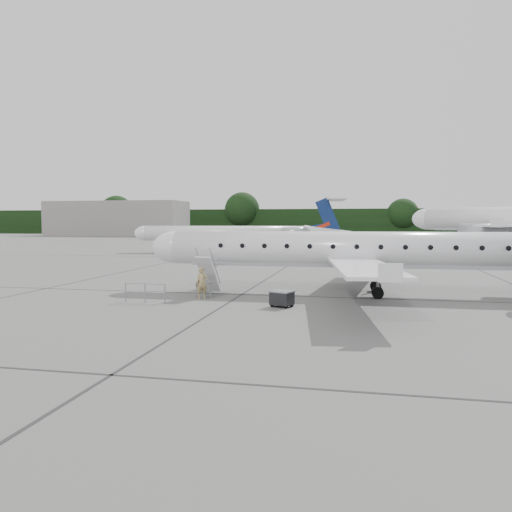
# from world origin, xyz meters

# --- Properties ---
(ground) EXTENTS (320.00, 320.00, 0.00)m
(ground) POSITION_xyz_m (0.00, 0.00, 0.00)
(ground) COLOR slate
(ground) RESTS_ON ground
(treeline) EXTENTS (260.00, 4.00, 8.00)m
(treeline) POSITION_xyz_m (0.00, 130.00, 4.00)
(treeline) COLOR black
(treeline) RESTS_ON ground
(terminal_building) EXTENTS (40.00, 14.00, 10.00)m
(terminal_building) POSITION_xyz_m (-70.00, 110.00, 5.00)
(terminal_building) COLOR slate
(terminal_building) RESTS_ON ground
(main_regional_jet) EXTENTS (28.48, 20.66, 7.24)m
(main_regional_jet) POSITION_xyz_m (-0.11, 4.23, 3.62)
(main_regional_jet) COLOR silver
(main_regional_jet) RESTS_ON ground
(airstair) EXTENTS (0.88, 2.13, 2.27)m
(airstair) POSITION_xyz_m (-8.50, 2.01, 1.13)
(airstair) COLOR silver
(airstair) RESTS_ON ground
(passenger) EXTENTS (0.74, 0.63, 1.71)m
(passenger) POSITION_xyz_m (-8.48, 0.80, 0.86)
(passenger) COLOR #9A8554
(passenger) RESTS_ON ground
(safety_railing) EXTENTS (2.20, 0.13, 1.00)m
(safety_railing) POSITION_xyz_m (-10.96, -1.08, 0.50)
(safety_railing) COLOR gray
(safety_railing) RESTS_ON ground
(baggage_cart) EXTENTS (1.23, 1.12, 0.86)m
(baggage_cart) POSITION_xyz_m (-3.80, -0.94, 0.43)
(baggage_cart) COLOR black
(baggage_cart) RESTS_ON ground
(bg_regional_left) EXTENTS (28.94, 21.92, 7.19)m
(bg_regional_left) POSITION_xyz_m (-17.81, 38.81, 3.60)
(bg_regional_left) COLOR silver
(bg_regional_left) RESTS_ON ground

